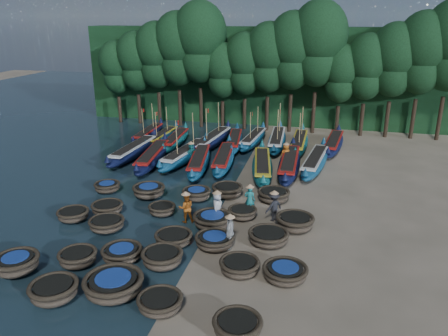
% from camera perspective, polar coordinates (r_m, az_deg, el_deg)
% --- Properties ---
extents(ground, '(120.00, 120.00, 0.00)m').
position_cam_1_polar(ground, '(26.28, -0.61, -5.57)').
color(ground, gray).
rests_on(ground, ground).
extents(foliage_wall, '(40.00, 3.00, 10.00)m').
position_cam_1_polar(foliage_wall, '(47.40, 6.21, 11.83)').
color(foliage_wall, black).
rests_on(foliage_wall, ground).
extents(coracle_0, '(2.26, 2.26, 0.83)m').
position_cam_1_polar(coracle_0, '(22.23, -25.48, -11.17)').
color(coracle_0, '#4F4131').
rests_on(coracle_0, ground).
extents(coracle_1, '(2.04, 2.04, 0.79)m').
position_cam_1_polar(coracle_1, '(19.73, -21.33, -14.68)').
color(coracle_1, '#4F4131').
rests_on(coracle_1, ground).
extents(coracle_2, '(2.97, 2.97, 0.85)m').
position_cam_1_polar(coracle_2, '(19.29, -14.22, -14.55)').
color(coracle_2, '#4F4131').
rests_on(coracle_2, ground).
extents(coracle_3, '(2.22, 2.22, 0.64)m').
position_cam_1_polar(coracle_3, '(18.15, -8.36, -16.98)').
color(coracle_3, '#4F4131').
rests_on(coracle_3, ground).
extents(coracle_4, '(1.89, 1.89, 0.71)m').
position_cam_1_polar(coracle_4, '(16.82, 1.77, -19.95)').
color(coracle_4, '#4F4131').
rests_on(coracle_4, ground).
extents(coracle_5, '(1.88, 1.88, 0.72)m').
position_cam_1_polar(coracle_5, '(21.81, -18.56, -11.00)').
color(coracle_5, '#4F4131').
rests_on(coracle_5, ground).
extents(coracle_6, '(2.29, 2.29, 0.67)m').
position_cam_1_polar(coracle_6, '(21.66, -13.19, -10.76)').
color(coracle_6, '#4F4131').
rests_on(coracle_6, ground).
extents(coracle_7, '(1.98, 1.98, 0.78)m').
position_cam_1_polar(coracle_7, '(20.82, -8.06, -11.51)').
color(coracle_7, '#4F4131').
rests_on(coracle_7, ground).
extents(coracle_8, '(1.90, 1.90, 0.69)m').
position_cam_1_polar(coracle_8, '(20.12, 2.04, -12.69)').
color(coracle_8, '#4F4131').
rests_on(coracle_8, ground).
extents(coracle_9, '(2.50, 2.50, 0.67)m').
position_cam_1_polar(coracle_9, '(19.89, 7.99, -13.33)').
color(coracle_9, '#4F4131').
rests_on(coracle_9, ground).
extents(coracle_10, '(2.10, 2.10, 0.64)m').
position_cam_1_polar(coracle_10, '(26.36, -19.10, -5.76)').
color(coracle_10, '#4F4131').
rests_on(coracle_10, ground).
extents(coracle_11, '(2.25, 2.25, 0.68)m').
position_cam_1_polar(coracle_11, '(24.66, -15.07, -7.05)').
color(coracle_11, '#4F4131').
rests_on(coracle_11, ground).
extents(coracle_12, '(1.96, 1.96, 0.65)m').
position_cam_1_polar(coracle_12, '(22.57, -6.61, -9.07)').
color(coracle_12, '#4F4131').
rests_on(coracle_12, ground).
extents(coracle_13, '(2.44, 2.44, 0.66)m').
position_cam_1_polar(coracle_13, '(22.19, -1.24, -9.44)').
color(coracle_13, '#4F4131').
rests_on(coracle_13, ground).
extents(coracle_14, '(2.11, 2.11, 0.72)m').
position_cam_1_polar(coracle_14, '(22.57, 5.82, -8.93)').
color(coracle_14, '#4F4131').
rests_on(coracle_14, ground).
extents(coracle_15, '(2.19, 2.19, 0.66)m').
position_cam_1_polar(coracle_15, '(26.65, -15.00, -5.02)').
color(coracle_15, '#4F4131').
rests_on(coracle_15, ground).
extents(coracle_16, '(1.80, 1.80, 0.64)m').
position_cam_1_polar(coracle_16, '(25.84, -8.09, -5.34)').
color(coracle_16, '#4F4131').
rests_on(coracle_16, ground).
extents(coracle_17, '(2.50, 2.50, 0.78)m').
position_cam_1_polar(coracle_17, '(24.11, -1.52, -6.79)').
color(coracle_17, '#4F4131').
rests_on(coracle_17, ground).
extents(coracle_18, '(1.76, 1.76, 0.65)m').
position_cam_1_polar(coracle_18, '(25.17, 2.42, -5.83)').
color(coracle_18, '#4F4131').
rests_on(coracle_18, ground).
extents(coracle_19, '(2.28, 2.28, 0.85)m').
position_cam_1_polar(coracle_19, '(24.09, 9.24, -6.98)').
color(coracle_19, '#4F4131').
rests_on(coracle_19, ground).
extents(coracle_20, '(1.94, 1.94, 0.64)m').
position_cam_1_polar(coracle_20, '(29.85, -15.01, -2.37)').
color(coracle_20, '#4F4131').
rests_on(coracle_20, ground).
extents(coracle_21, '(2.44, 2.44, 0.79)m').
position_cam_1_polar(coracle_21, '(28.37, -9.79, -2.92)').
color(coracle_21, '#4F4131').
rests_on(coracle_21, ground).
extents(coracle_22, '(1.86, 1.86, 0.74)m').
position_cam_1_polar(coracle_22, '(27.61, -3.61, -3.37)').
color(coracle_22, '#4F4131').
rests_on(coracle_22, ground).
extents(coracle_23, '(2.13, 2.13, 0.79)m').
position_cam_1_polar(coracle_23, '(28.03, 0.42, -2.93)').
color(coracle_23, '#4F4131').
rests_on(coracle_23, ground).
extents(coracle_24, '(2.27, 2.27, 0.77)m').
position_cam_1_polar(coracle_24, '(27.51, 6.50, -3.54)').
color(coracle_24, '#4F4131').
rests_on(coracle_24, ground).
extents(long_boat_1, '(1.96, 8.63, 1.52)m').
position_cam_1_polar(long_boat_1, '(36.61, -11.73, 2.25)').
color(long_boat_1, black).
rests_on(long_boat_1, ground).
extents(long_boat_2, '(2.47, 8.67, 1.53)m').
position_cam_1_polar(long_boat_2, '(34.77, -9.30, 1.50)').
color(long_boat_2, black).
rests_on(long_boat_2, ground).
extents(long_boat_3, '(2.79, 8.68, 3.73)m').
position_cam_1_polar(long_boat_3, '(34.96, -5.04, 1.79)').
color(long_boat_3, navy).
rests_on(long_boat_3, ground).
extents(long_boat_4, '(2.75, 8.32, 1.48)m').
position_cam_1_polar(long_boat_4, '(33.30, -3.28, 0.90)').
color(long_boat_4, navy).
rests_on(long_boat_4, ground).
extents(long_boat_5, '(2.34, 8.35, 1.48)m').
position_cam_1_polar(long_boat_5, '(33.85, -0.03, 1.23)').
color(long_boat_5, navy).
rests_on(long_boat_5, ground).
extents(long_boat_6, '(2.78, 8.53, 1.52)m').
position_cam_1_polar(long_boat_6, '(32.26, 5.02, 0.26)').
color(long_boat_6, '#105C5D').
rests_on(long_boat_6, ground).
extents(long_boat_7, '(1.72, 9.03, 1.59)m').
position_cam_1_polar(long_boat_7, '(32.86, 8.52, 0.53)').
color(long_boat_7, black).
rests_on(long_boat_7, ground).
extents(long_boat_8, '(2.59, 8.48, 1.51)m').
position_cam_1_polar(long_boat_8, '(33.80, 11.80, 0.80)').
color(long_boat_8, navy).
rests_on(long_boat_8, ground).
extents(long_boat_9, '(1.49, 7.55, 3.21)m').
position_cam_1_polar(long_boat_9, '(41.94, -9.84, 4.43)').
color(long_boat_9, black).
rests_on(long_boat_9, ground).
extents(long_boat_10, '(1.65, 7.32, 3.11)m').
position_cam_1_polar(long_boat_10, '(40.72, -8.10, 4.06)').
color(long_boat_10, navy).
rests_on(long_boat_10, ground).
extents(long_boat_11, '(1.77, 7.69, 1.35)m').
position_cam_1_polar(long_boat_11, '(39.44, -6.35, 3.66)').
color(long_boat_11, '#105C5D').
rests_on(long_boat_11, ground).
extents(long_boat_12, '(2.56, 8.78, 3.75)m').
position_cam_1_polar(long_boat_12, '(38.93, -1.52, 3.69)').
color(long_boat_12, black).
rests_on(long_boat_12, ground).
extents(long_boat_13, '(2.36, 7.74, 1.37)m').
position_cam_1_polar(long_boat_13, '(38.79, 1.37, 3.52)').
color(long_boat_13, navy).
rests_on(long_boat_13, ground).
extents(long_boat_14, '(2.09, 7.74, 3.30)m').
position_cam_1_polar(long_boat_14, '(39.52, 3.84, 3.79)').
color(long_boat_14, navy).
rests_on(long_boat_14, ground).
extents(long_boat_15, '(1.90, 8.68, 3.69)m').
position_cam_1_polar(long_boat_15, '(39.13, 6.94, 3.62)').
color(long_boat_15, navy).
rests_on(long_boat_15, ground).
extents(long_boat_16, '(1.59, 8.42, 3.58)m').
position_cam_1_polar(long_boat_16, '(38.53, 9.76, 3.21)').
color(long_boat_16, '#105C5D').
rests_on(long_boat_16, ground).
extents(long_boat_17, '(2.40, 8.20, 1.45)m').
position_cam_1_polar(long_boat_17, '(39.15, 14.12, 3.13)').
color(long_boat_17, black).
rests_on(long_boat_17, ground).
extents(fisherman_0, '(0.61, 0.90, 1.98)m').
position_cam_1_polar(fisherman_0, '(24.62, -0.90, -4.95)').
color(fisherman_0, beige).
rests_on(fisherman_0, ground).
extents(fisherman_1, '(0.65, 0.52, 1.96)m').
position_cam_1_polar(fisherman_1, '(25.53, 3.38, -4.00)').
color(fisherman_1, '#1A706F').
rests_on(fisherman_1, ground).
extents(fisherman_2, '(1.05, 0.95, 1.96)m').
position_cam_1_polar(fisherman_2, '(24.60, -4.97, -5.09)').
color(fisherman_2, '#B25817').
rests_on(fisherman_2, ground).
extents(fisherman_3, '(1.23, 1.27, 1.94)m').
position_cam_1_polar(fisherman_3, '(24.86, 6.52, -4.92)').
color(fisherman_3, black).
rests_on(fisherman_3, ground).
extents(fisherman_4, '(0.52, 1.06, 1.98)m').
position_cam_1_polar(fisherman_4, '(21.84, 0.78, -8.25)').
color(fisherman_4, beige).
rests_on(fisherman_4, ground).
extents(fisherman_5, '(1.12, 1.64, 1.90)m').
position_cam_1_polar(fisherman_5, '(34.35, -4.30, 2.00)').
color(fisherman_5, '#1A706F').
rests_on(fisherman_5, ground).
extents(fisherman_6, '(1.04, 0.94, 1.98)m').
position_cam_1_polar(fisherman_6, '(34.07, 8.07, 1.83)').
color(fisherman_6, '#B25817').
rests_on(fisherman_6, ground).
extents(tree_0, '(3.68, 3.68, 8.68)m').
position_cam_1_polar(tree_0, '(48.57, -13.87, 12.73)').
color(tree_0, black).
rests_on(tree_0, ground).
extents(tree_1, '(4.09, 4.09, 9.65)m').
position_cam_1_polar(tree_1, '(47.52, -11.38, 13.59)').
color(tree_1, black).
rests_on(tree_1, ground).
extents(tree_2, '(4.51, 4.51, 10.63)m').
position_cam_1_polar(tree_2, '(46.57, -8.77, 14.47)').
color(tree_2, black).
rests_on(tree_2, ground).
extents(tree_3, '(4.92, 4.92, 11.60)m').
position_cam_1_polar(tree_3, '(45.73, -6.03, 15.34)').
color(tree_3, black).
rests_on(tree_3, ground).
extents(tree_4, '(5.34, 5.34, 12.58)m').
position_cam_1_polar(tree_4, '(45.00, -3.17, 16.22)').
color(tree_4, black).
rests_on(tree_4, ground).
extents(tree_5, '(3.68, 3.68, 8.68)m').
position_cam_1_polar(tree_5, '(44.64, -0.20, 12.74)').
color(tree_5, black).
rests_on(tree_5, ground).
extents(tree_6, '(4.09, 4.09, 9.65)m').
position_cam_1_polar(tree_6, '(44.10, 2.79, 13.52)').
color(tree_6, black).
rests_on(tree_6, ground).
extents(tree_7, '(4.51, 4.51, 10.63)m').
position_cam_1_polar(tree_7, '(43.69, 5.87, 14.28)').
color(tree_7, black).
rests_on(tree_7, ground).
extents(tree_8, '(4.92, 4.92, 11.60)m').
position_cam_1_polar(tree_8, '(43.40, 9.02, 15.01)').
color(tree_8, black).
rests_on(tree_8, ground).
extents(tree_9, '(5.34, 5.34, 12.58)m').
position_cam_1_polar(tree_9, '(43.25, 12.22, 15.71)').
color(tree_9, black).
rests_on(tree_9, ground).
extents(tree_10, '(3.68, 3.68, 8.68)m').
position_cam_1_polar(tree_10, '(43.49, 15.05, 11.93)').
color(tree_10, black).
rests_on(tree_10, ground).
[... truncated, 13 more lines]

